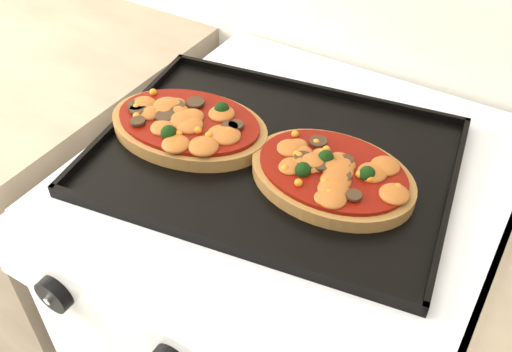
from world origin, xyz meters
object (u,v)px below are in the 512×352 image
Objects in this scene: baking_tray at (274,155)px; pizza_left at (189,124)px; stove at (287,335)px; pizza_right at (332,173)px.

pizza_left is at bearing 179.57° from baking_tray.
stove is 3.86× the size of pizza_right.
pizza_left is 0.23m from pizza_right.
baking_tray reaches higher than stove.
baking_tray is (-0.03, -0.01, 0.47)m from stove.
stove is 0.49m from pizza_right.
pizza_left is at bearing -168.38° from stove.
stove is 0.47m from baking_tray.
stove is 0.51m from pizza_left.
pizza_right is at bearing -18.65° from stove.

